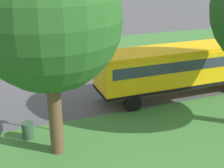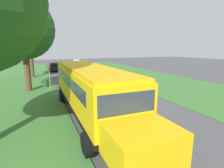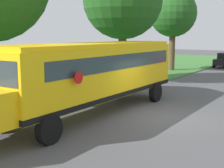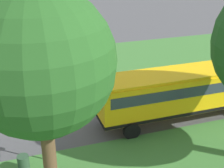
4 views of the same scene
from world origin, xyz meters
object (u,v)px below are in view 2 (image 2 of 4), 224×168
car_silver_furthest (76,62)px  stop_sign (49,73)px  car_black_middle (55,66)px  oak_tree_far_end (29,39)px  car_red_nearest (97,70)px  trash_bin (46,84)px  school_bus (90,87)px  oak_tree_roadside_mid (25,28)px

car_silver_furthest → stop_sign: (-7.40, -23.28, 0.86)m
car_black_middle → oak_tree_far_end: size_ratio=0.56×
car_red_nearest → stop_sign: (-7.40, -7.15, 0.86)m
car_silver_furthest → trash_bin: bearing=-109.5°
school_bus → car_black_middle: bearing=90.0°
car_silver_furthest → oak_tree_far_end: oak_tree_far_end is taller
oak_tree_far_end → trash_bin: (1.55, -7.76, -5.05)m
school_bus → car_red_nearest: school_bus is taller
oak_tree_roadside_mid → oak_tree_far_end: oak_tree_roadside_mid is taller
car_red_nearest → trash_bin: 9.82m
car_silver_furthest → stop_sign: 24.44m
stop_sign → trash_bin: stop_sign is taller
oak_tree_roadside_mid → oak_tree_far_end: size_ratio=1.15×
school_bus → trash_bin: size_ratio=13.80×
school_bus → oak_tree_roadside_mid: 10.58m
car_silver_furthest → stop_sign: bearing=-107.6°
school_bus → stop_sign: size_ratio=4.53×
oak_tree_far_end → stop_sign: size_ratio=2.86×
school_bus → trash_bin: 10.30m
car_red_nearest → stop_sign: stop_sign is taller
oak_tree_far_end → trash_bin: 9.39m
car_red_nearest → oak_tree_roadside_mid: size_ratio=0.49×
car_black_middle → trash_bin: bearing=-98.7°
trash_bin → oak_tree_roadside_mid: bearing=-146.2°
car_black_middle → trash_bin: car_black_middle is taller
car_red_nearest → trash_bin: size_ratio=4.89×
car_red_nearest → car_silver_furthest: 16.13m
oak_tree_roadside_mid → oak_tree_far_end: bearing=90.5°
school_bus → car_silver_furthest: (5.59, 32.02, -1.05)m
school_bus → car_red_nearest: bearing=70.6°
stop_sign → school_bus: bearing=-78.3°
oak_tree_roadside_mid → school_bus: bearing=-67.6°
car_black_middle → oak_tree_roadside_mid: oak_tree_roadside_mid is taller
oak_tree_roadside_mid → stop_sign: oak_tree_roadside_mid is taller
school_bus → trash_bin: school_bus is taller
car_black_middle → car_silver_furthest: bearing=54.0°
car_silver_furthest → trash_bin: 23.41m
oak_tree_roadside_mid → trash_bin: oak_tree_roadside_mid is taller
car_red_nearest → oak_tree_far_end: size_ratio=0.56×
car_black_middle → stop_sign: bearing=-96.6°
car_silver_furthest → oak_tree_far_end: size_ratio=0.56×
car_black_middle → car_silver_furthest: size_ratio=1.00×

